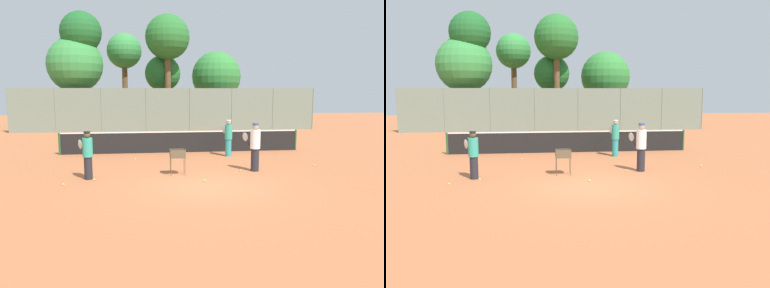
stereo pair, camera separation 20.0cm
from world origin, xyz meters
TOP-DOWN VIEW (x-y plane):
  - ground_plane at (0.00, 0.00)m, footprint 80.00×80.00m
  - tennis_net at (0.00, 6.92)m, footprint 12.00×0.10m
  - back_fence at (0.00, 17.41)m, footprint 23.64×0.08m
  - tree_0 at (-3.51, 23.14)m, footprint 3.10×3.10m
  - tree_1 at (-0.16, 21.90)m, footprint 3.13×3.13m
  - tree_2 at (4.89, 23.21)m, footprint 4.56×4.56m
  - tree_3 at (0.18, 20.21)m, footprint 3.69×3.69m
  - tree_4 at (-7.21, 19.57)m, footprint 4.40×4.40m
  - tree_5 at (-6.65, 19.41)m, footprint 3.24×3.24m
  - player_white_outfit at (2.04, 5.52)m, footprint 0.35×0.90m
  - player_red_cap at (-3.85, 1.51)m, footprint 0.62×0.77m
  - player_yellow_shirt at (2.29, 2.10)m, footprint 0.57×0.86m
  - ball_cart at (-0.73, 1.82)m, footprint 0.56×0.41m
  - tennis_ball_0 at (-3.63, 1.30)m, footprint 0.07×0.07m
  - tennis_ball_1 at (0.10, 0.64)m, footprint 0.07×0.07m
  - tennis_ball_2 at (5.00, 2.69)m, footprint 0.07×0.07m
  - tennis_ball_3 at (-4.53, 0.71)m, footprint 0.07×0.07m
  - tennis_ball_4 at (1.74, 2.12)m, footprint 0.07×0.07m
  - tennis_ball_5 at (-2.32, 5.04)m, footprint 0.07×0.07m
  - tennis_ball_6 at (-0.46, 6.10)m, footprint 0.07×0.07m
  - parked_car at (-0.08, 20.21)m, footprint 4.20×1.70m

SIDE VIEW (x-z plane):
  - ground_plane at x=0.00m, z-range 0.00..0.00m
  - tennis_ball_0 at x=-3.63m, z-range 0.00..0.07m
  - tennis_ball_1 at x=0.10m, z-range 0.00..0.07m
  - tennis_ball_2 at x=5.00m, z-range 0.00..0.07m
  - tennis_ball_3 at x=-4.53m, z-range 0.00..0.07m
  - tennis_ball_4 at x=1.74m, z-range 0.00..0.07m
  - tennis_ball_5 at x=-2.32m, z-range 0.00..0.07m
  - tennis_ball_6 at x=-0.46m, z-range 0.00..0.07m
  - tennis_net at x=0.00m, z-range 0.02..1.09m
  - parked_car at x=-0.08m, z-range -0.14..1.46m
  - ball_cart at x=-0.73m, z-range 0.24..1.18m
  - player_red_cap at x=-3.85m, z-range 0.03..1.70m
  - player_white_outfit at x=2.04m, z-range 0.03..1.75m
  - player_yellow_shirt at x=2.29m, z-range 0.03..1.87m
  - back_fence at x=0.00m, z-range 0.00..3.31m
  - tree_2 at x=4.89m, z-range 1.06..7.80m
  - tree_1 at x=-0.16m, z-range 1.50..7.70m
  - tree_4 at x=-7.21m, z-range 1.46..8.85m
  - tree_0 at x=-3.51m, z-range 2.39..10.61m
  - tree_3 at x=0.18m, z-range 2.70..12.08m
  - tree_5 at x=-6.65m, z-range 2.86..12.13m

